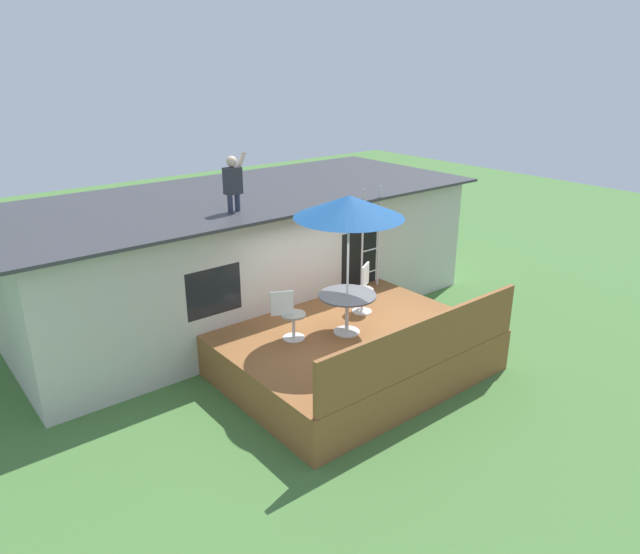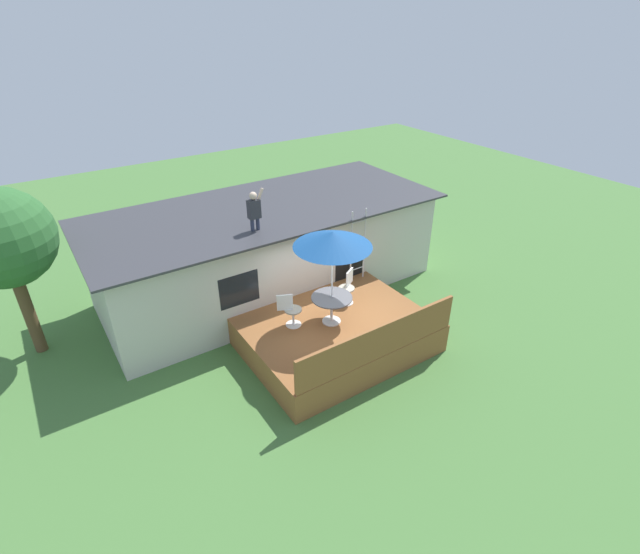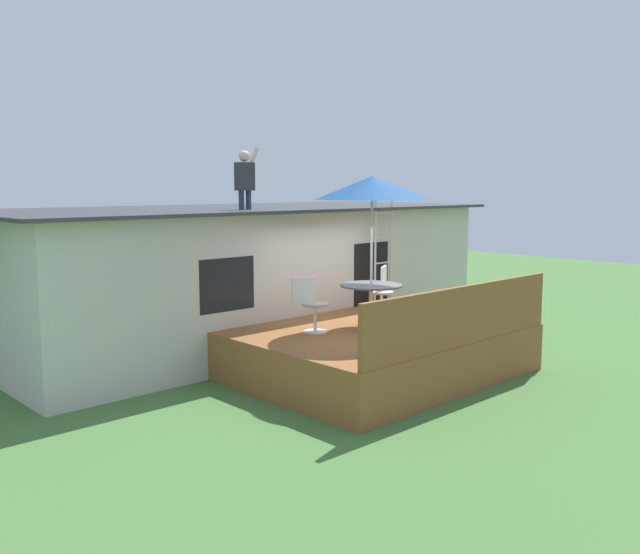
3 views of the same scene
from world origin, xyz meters
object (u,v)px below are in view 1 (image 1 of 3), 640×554
Objects in this scene: person_figure at (233,180)px; patio_chair_left at (289,315)px; step_ladder at (371,239)px; patio_table at (347,303)px; patio_chair_right at (363,289)px; patio_umbrella at (349,207)px.

person_figure reaches higher than patio_chair_left.
step_ladder is 1.98× the size of person_figure.
patio_chair_right is (0.91, 0.55, -0.13)m from patio_table.
step_ladder is 2.39× the size of patio_chair_right.
person_figure is at bearing 162.49° from step_ladder.
patio_chair_left is at bearing 154.94° from patio_umbrella.
patio_chair_left is (-0.96, 0.45, -1.89)m from patio_umbrella.
patio_chair_right is at bearing 31.34° from patio_umbrella.
person_figure reaches higher than patio_chair_right.
person_figure is at bearing 111.29° from patio_table.
patio_table is 1.07m from patio_chair_left.
step_ladder is at bearing 36.62° from patio_umbrella.
person_figure is (-0.88, 2.27, 1.98)m from patio_table.
patio_umbrella is 2.76× the size of patio_chair_right.
step_ladder reaches higher than patio_chair_right.
patio_chair_right is at bearing -43.81° from person_figure.
patio_chair_left is at bearing -161.51° from step_ladder.
patio_umbrella is (0.00, 0.00, 1.76)m from patio_table.
patio_umbrella is 2.29× the size of person_figure.
patio_chair_right is at bearing -139.04° from step_ladder.
patio_chair_left is (-0.96, 0.45, -0.13)m from patio_table.
patio_umbrella is 2.17m from patio_chair_right.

